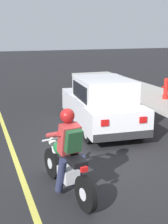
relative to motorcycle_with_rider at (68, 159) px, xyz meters
name	(u,v)px	position (x,y,z in m)	size (l,w,h in m)	color
ground_plane	(105,168)	(1.08, 0.75, -0.68)	(80.00, 80.00, 0.00)	black
lane_stripe	(7,135)	(-0.72, 3.75, -0.67)	(0.12, 19.80, 0.01)	#D1C64C
motorcycle_with_rider	(68,159)	(0.00, 0.00, 0.00)	(0.67, 2.01, 1.62)	black
car_hatchback	(102,104)	(2.09, 3.40, 0.09)	(1.92, 3.89, 1.57)	black
fire_hydrant	(166,89)	(6.00, 5.82, -0.11)	(0.36, 0.24, 0.88)	red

